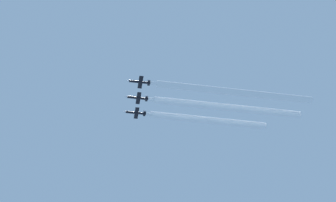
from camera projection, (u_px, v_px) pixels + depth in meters
jet_far_left at (139, 82)px, 324.19m from camera, size 9.11×13.27×3.19m
jet_inner_left at (137, 98)px, 333.31m from camera, size 9.11×13.27×3.19m
jet_center at (135, 113)px, 342.01m from camera, size 9.11×13.27×3.19m
smoke_trail_far_left at (232, 92)px, 329.48m from camera, size 3.54×87.00×3.54m
smoke_trail_inner_left at (225, 107)px, 338.45m from camera, size 3.54×84.22×3.54m
smoke_trail_center at (206, 120)px, 346.26m from camera, size 3.54×67.57×3.54m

